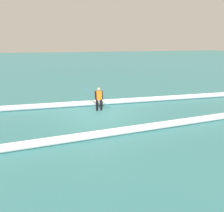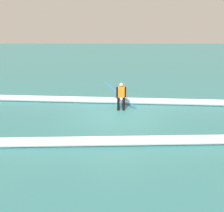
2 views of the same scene
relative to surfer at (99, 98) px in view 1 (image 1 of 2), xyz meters
name	(u,v)px [view 1 (image 1 of 2)]	position (x,y,z in m)	size (l,w,h in m)	color
ground_plane	(98,115)	(0.28, 0.85, -0.84)	(176.81, 176.81, 0.00)	#357578
surfer	(99,98)	(0.00, 0.00, 0.00)	(0.52, 0.23, 1.49)	black
surfboard	(97,98)	(0.02, -0.33, -0.08)	(1.85, 0.39, 1.55)	#268CE5
wave_crest_foreground	(108,102)	(-0.90, -1.13, -0.65)	(0.37, 0.37, 22.57)	white
wave_crest_midground	(54,141)	(3.00, 4.12, -0.65)	(0.36, 0.36, 25.51)	white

